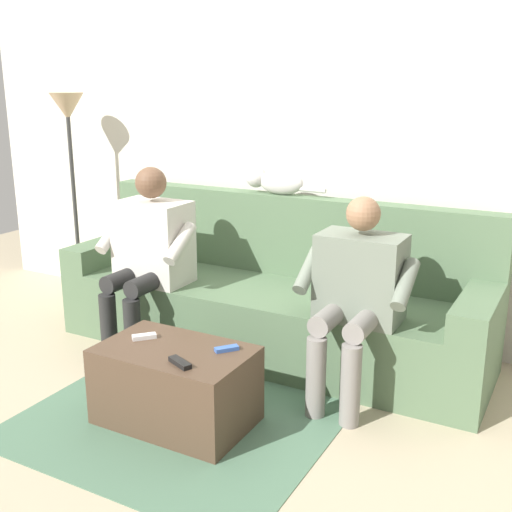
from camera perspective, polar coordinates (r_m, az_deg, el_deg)
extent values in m
plane|color=tan|center=(3.43, -4.27, -12.54)|extent=(8.00, 8.00, 0.00)
cube|color=beige|center=(4.11, 4.74, 12.26)|extent=(5.46, 0.06, 2.76)
cube|color=#516B4C|center=(3.81, 0.56, -6.07)|extent=(2.26, 0.62, 0.42)
cube|color=#516B4C|center=(4.05, 3.10, -0.96)|extent=(2.64, 0.14, 0.93)
cube|color=#516B4C|center=(3.43, 19.17, -8.13)|extent=(0.19, 0.62, 0.57)
cube|color=#516B4C|center=(4.46, -13.50, -2.21)|extent=(0.19, 0.62, 0.57)
cube|color=#4C3828|center=(3.13, -7.29, -11.57)|extent=(0.73, 0.46, 0.39)
cube|color=slate|center=(3.26, 9.46, -1.95)|extent=(0.43, 0.26, 0.45)
sphere|color=#936B4C|center=(3.18, 9.72, 3.80)|extent=(0.17, 0.17, 0.17)
cylinder|color=gray|center=(3.14, 9.84, -5.99)|extent=(0.11, 0.34, 0.11)
cylinder|color=gray|center=(3.20, 6.78, -5.47)|extent=(0.11, 0.34, 0.11)
cylinder|color=gray|center=(3.10, 8.58, -11.55)|extent=(0.10, 0.10, 0.42)
cylinder|color=gray|center=(3.16, 5.46, -10.92)|extent=(0.10, 0.10, 0.42)
cylinder|color=slate|center=(3.11, 13.41, -2.50)|extent=(0.08, 0.27, 0.22)
cylinder|color=slate|center=(3.27, 4.81, -1.25)|extent=(0.08, 0.27, 0.22)
cube|color=beige|center=(3.88, -9.29, 1.26)|extent=(0.44, 0.29, 0.50)
sphere|color=brown|center=(3.81, -9.53, 6.59)|extent=(0.19, 0.19, 0.19)
cylinder|color=black|center=(3.75, -9.67, -2.37)|extent=(0.11, 0.34, 0.11)
cylinder|color=black|center=(3.86, -11.77, -1.97)|extent=(0.11, 0.34, 0.11)
cylinder|color=black|center=(3.72, -11.12, -6.94)|extent=(0.10, 0.10, 0.42)
cylinder|color=black|center=(3.83, -13.22, -6.40)|extent=(0.10, 0.10, 0.42)
cylinder|color=beige|center=(3.66, -6.90, 1.14)|extent=(0.08, 0.27, 0.22)
cylinder|color=beige|center=(3.98, -12.94, 2.00)|extent=(0.08, 0.27, 0.22)
ellipsoid|color=silver|center=(3.96, 2.29, 6.70)|extent=(0.30, 0.11, 0.15)
sphere|color=silver|center=(4.04, 0.01, 7.17)|extent=(0.13, 0.13, 0.13)
cone|color=silver|center=(4.06, 0.32, 7.96)|extent=(0.05, 0.05, 0.04)
cone|color=silver|center=(4.00, -0.13, 7.85)|extent=(0.05, 0.05, 0.04)
cylinder|color=silver|center=(3.88, 5.10, 6.00)|extent=(0.18, 0.03, 0.03)
cube|color=#3860B7|center=(3.00, -2.68, -8.41)|extent=(0.10, 0.11, 0.02)
cube|color=black|center=(2.87, -6.92, -9.59)|extent=(0.14, 0.09, 0.02)
cube|color=white|center=(3.17, -10.12, -7.22)|extent=(0.11, 0.11, 0.02)
cube|color=#4C7056|center=(3.29, -6.08, -13.79)|extent=(1.48, 1.47, 0.01)
cylinder|color=#2D2D2D|center=(5.06, -15.53, -3.51)|extent=(0.24, 0.24, 0.02)
cylinder|color=#333333|center=(4.89, -16.12, 4.29)|extent=(0.03, 0.03, 1.42)
cone|color=tan|center=(4.81, -16.78, 12.86)|extent=(0.24, 0.24, 0.19)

